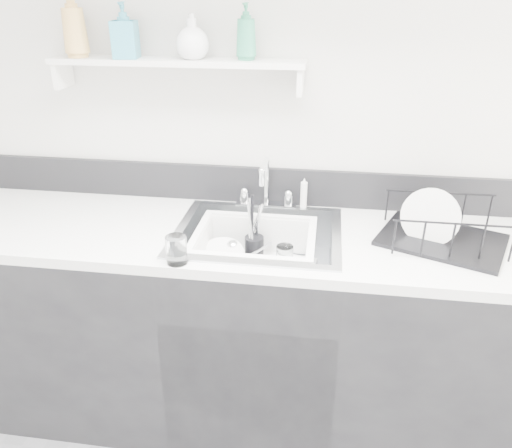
% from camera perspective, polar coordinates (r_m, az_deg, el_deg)
% --- Properties ---
extents(room_shell, '(3.50, 3.00, 2.60)m').
position_cam_1_polar(room_shell, '(0.94, -7.02, 19.31)').
color(room_shell, silver).
rests_on(room_shell, ground).
extents(counter_run, '(3.20, 0.62, 0.92)m').
position_cam_1_polar(counter_run, '(2.18, 0.19, -11.85)').
color(counter_run, black).
rests_on(counter_run, ground).
extents(backsplash, '(3.20, 0.02, 0.16)m').
position_cam_1_polar(backsplash, '(2.17, 1.33, 4.41)').
color(backsplash, black).
rests_on(backsplash, counter_run).
extents(sink, '(0.64, 0.52, 0.20)m').
position_cam_1_polar(sink, '(1.98, 0.21, -3.30)').
color(sink, silver).
rests_on(sink, counter_run).
extents(faucet, '(0.26, 0.18, 0.23)m').
position_cam_1_polar(faucet, '(2.13, 1.15, 3.41)').
color(faucet, silver).
rests_on(faucet, counter_run).
extents(side_sprayer, '(0.03, 0.03, 0.14)m').
position_cam_1_polar(side_sprayer, '(2.12, 5.48, 3.50)').
color(side_sprayer, white).
rests_on(side_sprayer, counter_run).
extents(wall_shelf, '(1.00, 0.16, 0.12)m').
position_cam_1_polar(wall_shelf, '(2.05, -9.01, 17.65)').
color(wall_shelf, silver).
rests_on(wall_shelf, room_shell).
extents(wash_tub, '(0.53, 0.46, 0.18)m').
position_cam_1_polar(wash_tub, '(1.95, -0.16, -3.37)').
color(wash_tub, white).
rests_on(wash_tub, sink).
extents(plate_stack, '(0.23, 0.23, 0.09)m').
position_cam_1_polar(plate_stack, '(2.00, -3.82, -4.32)').
color(plate_stack, white).
rests_on(plate_stack, wash_tub).
extents(utensil_cup, '(0.08, 0.08, 0.26)m').
position_cam_1_polar(utensil_cup, '(2.04, -0.22, -2.50)').
color(utensil_cup, black).
rests_on(utensil_cup, wash_tub).
extents(ladle, '(0.28, 0.17, 0.08)m').
position_cam_1_polar(ladle, '(2.01, -0.93, -3.59)').
color(ladle, silver).
rests_on(ladle, wash_tub).
extents(tumbler_in_tub, '(0.07, 0.07, 0.10)m').
position_cam_1_polar(tumbler_in_tub, '(1.98, 3.28, -3.82)').
color(tumbler_in_tub, white).
rests_on(tumbler_in_tub, wash_tub).
extents(tumbler_counter, '(0.08, 0.08, 0.10)m').
position_cam_1_polar(tumbler_counter, '(1.73, -9.08, -2.94)').
color(tumbler_counter, white).
rests_on(tumbler_counter, counter_run).
extents(dish_rack, '(0.52, 0.47, 0.15)m').
position_cam_1_polar(dish_rack, '(1.96, 20.74, 0.07)').
color(dish_rack, black).
rests_on(dish_rack, counter_run).
extents(bowl_small, '(0.14, 0.14, 0.03)m').
position_cam_1_polar(bowl_small, '(1.95, 1.84, -5.31)').
color(bowl_small, white).
rests_on(bowl_small, wash_tub).
extents(soap_bottle_a, '(0.12, 0.12, 0.25)m').
position_cam_1_polar(soap_bottle_a, '(2.16, -20.11, 20.74)').
color(soap_bottle_a, tan).
rests_on(soap_bottle_a, wall_shelf).
extents(soap_bottle_b, '(0.10, 0.10, 0.20)m').
position_cam_1_polar(soap_bottle_b, '(2.08, -14.81, 20.61)').
color(soap_bottle_b, teal).
rests_on(soap_bottle_b, wall_shelf).
extents(soap_bottle_c, '(0.13, 0.13, 0.16)m').
position_cam_1_polar(soap_bottle_c, '(2.01, -7.30, 20.46)').
color(soap_bottle_c, silver).
rests_on(soap_bottle_c, wall_shelf).
extents(soap_bottle_d, '(0.08, 0.09, 0.20)m').
position_cam_1_polar(soap_bottle_d, '(1.97, -1.14, 21.12)').
color(soap_bottle_d, '#2C8661').
rests_on(soap_bottle_d, wall_shelf).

